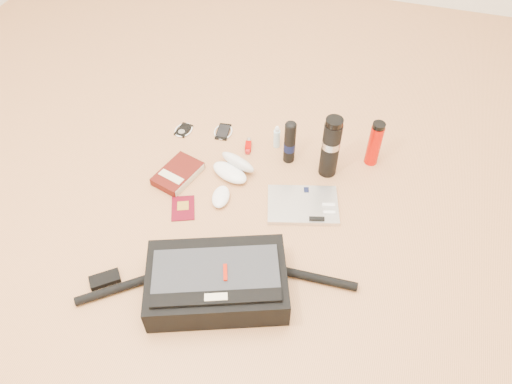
# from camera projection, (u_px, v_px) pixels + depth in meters

# --- Properties ---
(ground) EXTENTS (4.00, 4.00, 0.00)m
(ground) POSITION_uv_depth(u_px,v_px,m) (244.00, 224.00, 2.00)
(ground) COLOR tan
(ground) RESTS_ON ground
(messenger_bag) EXTENTS (0.95, 0.45, 0.14)m
(messenger_bag) POSITION_uv_depth(u_px,v_px,m) (216.00, 282.00, 1.75)
(messenger_bag) COLOR black
(messenger_bag) RESTS_ON ground
(laptop) EXTENTS (0.33, 0.27, 0.03)m
(laptop) POSITION_uv_depth(u_px,v_px,m) (303.00, 205.00, 2.05)
(laptop) COLOR silver
(laptop) RESTS_ON ground
(book) EXTENTS (0.19, 0.24, 0.04)m
(book) POSITION_uv_depth(u_px,v_px,m) (178.00, 174.00, 2.16)
(book) COLOR #460E09
(book) RESTS_ON ground
(passport) EXTENTS (0.14, 0.16, 0.01)m
(passport) POSITION_uv_depth(u_px,v_px,m) (183.00, 208.00, 2.05)
(passport) COLOR #540513
(passport) RESTS_ON ground
(mouse) EXTENTS (0.09, 0.13, 0.04)m
(mouse) POSITION_uv_depth(u_px,v_px,m) (221.00, 197.00, 2.07)
(mouse) COLOR white
(mouse) RESTS_ON ground
(sunglasses_case) EXTENTS (0.22, 0.20, 0.10)m
(sunglasses_case) POSITION_uv_depth(u_px,v_px,m) (234.00, 167.00, 2.16)
(sunglasses_case) COLOR white
(sunglasses_case) RESTS_ON ground
(ipod) EXTENTS (0.09, 0.10, 0.01)m
(ipod) POSITION_uv_depth(u_px,v_px,m) (184.00, 130.00, 2.36)
(ipod) COLOR black
(ipod) RESTS_ON ground
(phone) EXTENTS (0.10, 0.11, 0.01)m
(phone) POSITION_uv_depth(u_px,v_px,m) (223.00, 132.00, 2.36)
(phone) COLOR black
(phone) RESTS_ON ground
(inhaler) EXTENTS (0.04, 0.10, 0.02)m
(inhaler) POSITION_uv_depth(u_px,v_px,m) (248.00, 146.00, 2.28)
(inhaler) COLOR #9D0300
(inhaler) RESTS_ON ground
(spray_bottle) EXTENTS (0.04, 0.04, 0.12)m
(spray_bottle) POSITION_uv_depth(u_px,v_px,m) (277.00, 138.00, 2.26)
(spray_bottle) COLOR #BEE6FA
(spray_bottle) RESTS_ON ground
(aerosol_can) EXTENTS (0.06, 0.06, 0.22)m
(aerosol_can) POSITION_uv_depth(u_px,v_px,m) (290.00, 142.00, 2.16)
(aerosol_can) COLOR black
(aerosol_can) RESTS_ON ground
(thermos_black) EXTENTS (0.10, 0.10, 0.30)m
(thermos_black) POSITION_uv_depth(u_px,v_px,m) (331.00, 147.00, 2.08)
(thermos_black) COLOR black
(thermos_black) RESTS_ON ground
(thermos_red) EXTENTS (0.06, 0.06, 0.22)m
(thermos_red) POSITION_uv_depth(u_px,v_px,m) (375.00, 144.00, 2.15)
(thermos_red) COLOR #C50D02
(thermos_red) RESTS_ON ground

